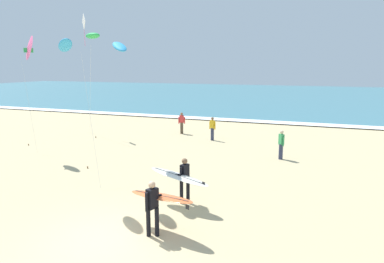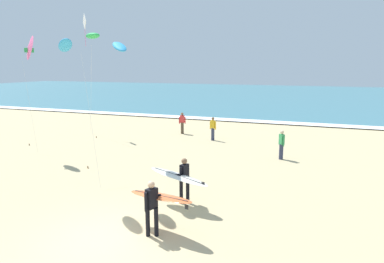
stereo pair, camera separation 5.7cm
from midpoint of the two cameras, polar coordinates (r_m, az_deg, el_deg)
name	(u,v)px [view 2 (the right image)]	position (r m, az deg, el deg)	size (l,w,h in m)	color
ground_plane	(107,240)	(10.76, -13.66, -17.03)	(160.00, 160.00, 0.00)	tan
ocean_water	(287,95)	(60.81, 15.41, 5.78)	(160.00, 60.00, 0.08)	teal
shoreline_foam	(254,121)	(31.53, 10.28, 1.73)	(160.00, 1.68, 0.01)	white
surfer_lead	(181,177)	(12.44, -1.65, -7.55)	(2.53, 1.19, 1.71)	black
surfer_trailing	(156,201)	(10.44, -5.84, -11.30)	(2.48, 1.21, 1.71)	black
kite_diamond_ivory_near	(85,26)	(26.71, -17.25, 16.31)	(1.96, 1.80, 8.64)	white
kite_delta_rose_mid	(29,48)	(20.97, -25.32, 12.39)	(2.99, 2.20, 6.60)	pink
kite_arc_emerald_far	(93,43)	(13.81, -15.95, 13.91)	(3.76, 3.72, 6.17)	#2D99DB
bystander_red_top	(182,123)	(25.52, -1.56, 1.43)	(0.48, 0.26, 1.59)	#4C3D2D
bystander_green_top	(281,145)	(19.12, 14.67, -2.10)	(0.33, 0.42, 1.59)	#2D334C
bystander_yellow_top	(213,128)	(23.27, 3.54, 0.50)	(0.48, 0.27, 1.59)	#2D334C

